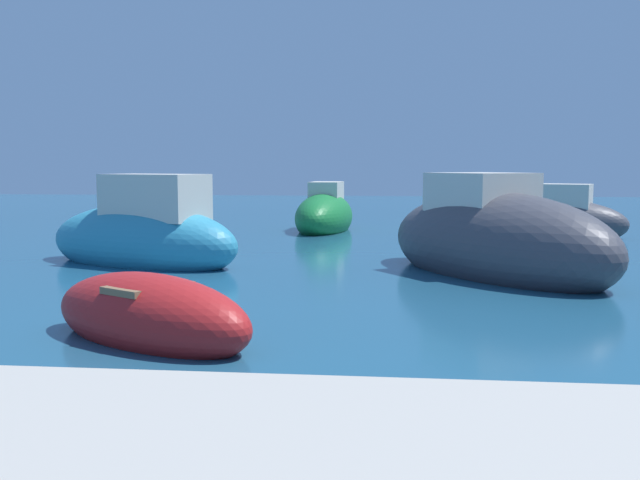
# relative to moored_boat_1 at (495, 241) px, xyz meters

# --- Properties ---
(moored_boat_1) EXTENTS (4.98, 5.78, 2.35)m
(moored_boat_1) POSITION_rel_moored_boat_1_xyz_m (0.00, 0.00, 0.00)
(moored_boat_1) COLOR #3F3F47
(moored_boat_1) RESTS_ON ground
(moored_boat_2) EXTENTS (4.59, 3.08, 1.82)m
(moored_boat_2) POSITION_rel_moored_boat_1_xyz_m (2.60, 7.54, -0.16)
(moored_boat_2) COLOR #3F3F47
(moored_boat_2) RESTS_ON ground
(moored_boat_3) EXTENTS (3.20, 2.51, 1.03)m
(moored_boat_3) POSITION_rel_moored_boat_1_xyz_m (-4.72, -5.60, -0.33)
(moored_boat_3) COLOR #B21E1E
(moored_boat_3) RESTS_ON ground
(moored_boat_4) EXTENTS (5.01, 3.41, 2.22)m
(moored_boat_4) POSITION_rel_moored_boat_1_xyz_m (-7.04, 0.68, -0.05)
(moored_boat_4) COLOR teal
(moored_boat_4) RESTS_ON ground
(moored_boat_5) EXTENTS (1.99, 4.40, 1.85)m
(moored_boat_5) POSITION_rel_moored_boat_1_xyz_m (-4.06, 8.66, -0.15)
(moored_boat_5) COLOR #197233
(moored_boat_5) RESTS_ON ground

